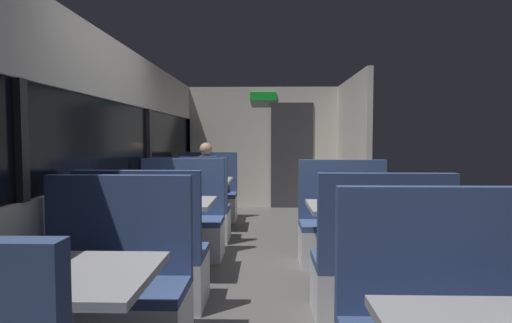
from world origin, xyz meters
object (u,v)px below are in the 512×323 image
bench_near_window_facing_entry (111,301)px  bench_mid_window_facing_entry (181,228)px  bench_rear_aisle_facing_entry (344,233)px  dining_table_near_window (54,293)px  bench_rear_aisle_facing_end (379,276)px  bench_far_window_facing_end (192,216)px  bench_far_window_facing_entry (207,200)px  dining_table_mid_window (166,211)px  seated_passenger (207,188)px  dining_table_far_window (200,186)px  dining_table_rear_aisle (359,216)px  bench_mid_window_facing_end (145,266)px  coffee_cup_primary (209,176)px

bench_near_window_facing_entry → bench_mid_window_facing_entry: same height
bench_rear_aisle_facing_entry → dining_table_near_window: bearing=-124.2°
bench_rear_aisle_facing_end → bench_far_window_facing_end: bearing=127.5°
dining_table_near_window → bench_mid_window_facing_entry: bench_mid_window_facing_entry is taller
bench_far_window_facing_entry → dining_table_mid_window: bearing=-90.0°
dining_table_near_window → bench_far_window_facing_end: bearing=90.0°
bench_rear_aisle_facing_end → dining_table_near_window: bearing=-145.5°
bench_near_window_facing_entry → seated_passenger: size_ratio=0.87×
dining_table_far_window → bench_rear_aisle_facing_entry: (1.79, -1.63, -0.31)m
bench_far_window_facing_entry → dining_table_rear_aisle: 3.53m
bench_far_window_facing_end → seated_passenger: seated_passenger is taller
dining_table_far_window → bench_far_window_facing_entry: bench_far_window_facing_entry is taller
bench_rear_aisle_facing_end → bench_near_window_facing_entry: bearing=-163.5°
bench_mid_window_facing_entry → bench_mid_window_facing_end: bearing=-90.0°
dining_table_mid_window → bench_rear_aisle_facing_entry: bearing=15.6°
bench_far_window_facing_end → bench_rear_aisle_facing_entry: size_ratio=1.00×
dining_table_mid_window → bench_mid_window_facing_entry: bench_mid_window_facing_entry is taller
bench_mid_window_facing_entry → dining_table_far_window: size_ratio=1.22×
dining_table_near_window → bench_far_window_facing_entry: bearing=90.0°
bench_mid_window_facing_end → bench_near_window_facing_entry: bearing=-90.0°
dining_table_near_window → coffee_cup_primary: coffee_cup_primary is taller
dining_table_rear_aisle → coffee_cup_primary: bearing=125.0°
bench_far_window_facing_end → coffee_cup_primary: 0.89m
dining_table_far_window → dining_table_rear_aisle: same height
bench_mid_window_facing_end → bench_mid_window_facing_entry: bearing=90.0°
bench_far_window_facing_end → dining_table_mid_window: bearing=-90.0°
dining_table_mid_window → bench_rear_aisle_facing_entry: 1.88m
dining_table_far_window → bench_rear_aisle_facing_entry: bench_rear_aisle_facing_entry is taller
dining_table_far_window → dining_table_rear_aisle: size_ratio=1.00×
bench_far_window_facing_entry → bench_rear_aisle_facing_end: bearing=-64.4°
bench_mid_window_facing_entry → bench_rear_aisle_facing_end: bearing=-41.8°
dining_table_far_window → bench_far_window_facing_end: (0.00, -0.70, -0.31)m
bench_mid_window_facing_entry → bench_rear_aisle_facing_entry: same height
bench_far_window_facing_end → coffee_cup_primary: bearing=80.8°
dining_table_rear_aisle → bench_rear_aisle_facing_end: bench_rear_aisle_facing_end is taller
bench_mid_window_facing_entry → coffee_cup_primary: bench_mid_window_facing_entry is taller
bench_near_window_facing_entry → dining_table_mid_window: size_ratio=1.22×
bench_mid_window_facing_end → bench_rear_aisle_facing_entry: (1.79, 1.20, 0.00)m
dining_table_mid_window → bench_rear_aisle_facing_end: size_ratio=0.82×
bench_near_window_facing_entry → dining_table_rear_aisle: size_ratio=1.22×
bench_mid_window_facing_entry → bench_rear_aisle_facing_entry: (1.79, -0.20, 0.00)m
bench_near_window_facing_entry → dining_table_mid_window: 1.46m
bench_far_window_facing_end → bench_rear_aisle_facing_end: bearing=-52.5°
bench_near_window_facing_entry → bench_mid_window_facing_end: bearing=90.0°
bench_mid_window_facing_end → seated_passenger: 3.46m
dining_table_mid_window → bench_far_window_facing_end: (0.00, 1.43, -0.31)m
bench_rear_aisle_facing_entry → seated_passenger: size_ratio=0.87×
dining_table_far_window → bench_rear_aisle_facing_end: 3.53m
dining_table_mid_window → seated_passenger: bearing=90.0°
dining_table_near_window → coffee_cup_primary: bearing=88.4°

